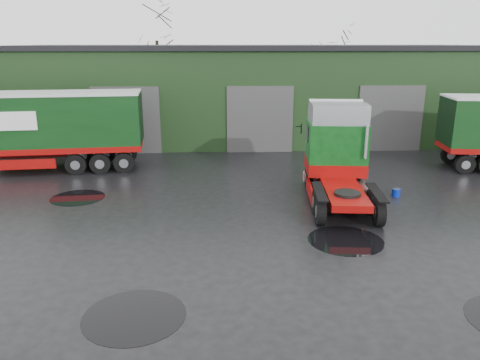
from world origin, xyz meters
name	(u,v)px	position (x,y,z in m)	size (l,w,h in m)	color
ground	(234,247)	(0.00, 0.00, 0.00)	(100.00, 100.00, 0.00)	black
warehouse	(253,90)	(2.00, 20.00, 3.16)	(32.40, 12.40, 6.30)	black
hero_tractor	(342,157)	(4.50, 4.04, 2.03)	(2.77, 6.54, 4.06)	#0C4413
trailer_left	(12,132)	(-11.08, 10.00, 2.05)	(2.70, 13.21, 4.10)	silver
wash_bucket	(396,193)	(7.24, 5.01, 0.17)	(0.36, 0.36, 0.34)	#071F9B
tree_back_a	(158,62)	(-6.00, 30.00, 4.75)	(4.40, 4.40, 9.50)	black
tree_back_b	(331,73)	(10.00, 30.00, 3.75)	(4.40, 4.40, 7.50)	black
puddle_0	(134,316)	(-2.60, -3.91, 0.00)	(2.56, 2.56, 0.01)	black
puddle_1	(346,240)	(3.81, 0.39, 0.00)	(2.58, 2.58, 0.01)	black
puddle_4	(78,198)	(-6.64, 5.42, 0.00)	(2.32, 2.32, 0.01)	black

